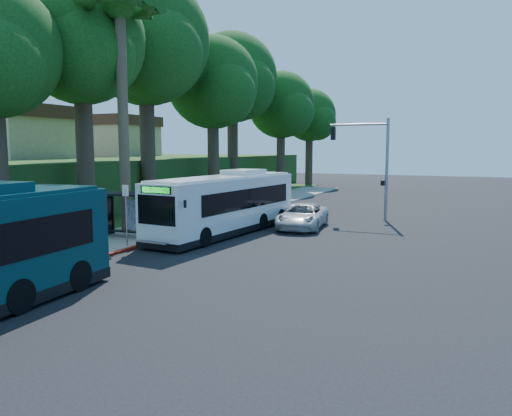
% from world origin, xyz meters
% --- Properties ---
extents(ground, '(140.00, 140.00, 0.00)m').
position_xyz_m(ground, '(0.00, 0.00, 0.00)').
color(ground, black).
rests_on(ground, ground).
extents(sidewalk, '(4.50, 70.00, 0.12)m').
position_xyz_m(sidewalk, '(-7.30, 0.00, 0.06)').
color(sidewalk, gray).
rests_on(sidewalk, ground).
extents(red_curb, '(0.25, 30.00, 0.13)m').
position_xyz_m(red_curb, '(-5.00, -4.00, 0.07)').
color(red_curb, maroon).
rests_on(red_curb, ground).
extents(grass_verge, '(8.00, 70.00, 0.06)m').
position_xyz_m(grass_verge, '(-13.00, 5.00, 0.03)').
color(grass_verge, '#234719').
rests_on(grass_verge, ground).
extents(bus_shelter, '(3.20, 1.51, 2.55)m').
position_xyz_m(bus_shelter, '(-7.26, -2.86, 1.81)').
color(bus_shelter, black).
rests_on(bus_shelter, ground).
extents(stop_sign_pole, '(0.35, 0.06, 3.17)m').
position_xyz_m(stop_sign_pole, '(-5.40, -5.00, 2.08)').
color(stop_sign_pole, gray).
rests_on(stop_sign_pole, ground).
extents(traffic_signal_pole, '(4.10, 0.30, 7.00)m').
position_xyz_m(traffic_signal_pole, '(3.78, 10.00, 4.42)').
color(traffic_signal_pole, gray).
rests_on(traffic_signal_pole, ground).
extents(palm_tree, '(4.20, 4.20, 14.40)m').
position_xyz_m(palm_tree, '(-8.20, -1.50, 12.38)').
color(palm_tree, '#4C3F2D').
rests_on(palm_tree, ground).
extents(hillside_backdrop, '(24.00, 60.00, 8.80)m').
position_xyz_m(hillside_backdrop, '(-26.30, 15.10, 2.44)').
color(hillside_backdrop, '#234719').
rests_on(hillside_backdrop, ground).
extents(tree_0, '(8.40, 8.00, 15.70)m').
position_xyz_m(tree_0, '(-12.40, -0.02, 11.20)').
color(tree_0, '#382B1E').
rests_on(tree_0, ground).
extents(tree_1, '(10.50, 10.00, 18.26)m').
position_xyz_m(tree_1, '(-13.37, 7.98, 12.73)').
color(tree_1, '#382B1E').
rests_on(tree_1, ground).
extents(tree_2, '(8.82, 8.40, 15.12)m').
position_xyz_m(tree_2, '(-11.89, 15.98, 10.48)').
color(tree_2, '#382B1E').
rests_on(tree_2, ground).
extents(tree_3, '(10.08, 9.60, 17.28)m').
position_xyz_m(tree_3, '(-13.88, 23.98, 11.98)').
color(tree_3, '#382B1E').
rests_on(tree_3, ground).
extents(tree_4, '(8.40, 8.00, 14.14)m').
position_xyz_m(tree_4, '(-11.40, 31.98, 9.73)').
color(tree_4, '#382B1E').
rests_on(tree_4, ground).
extents(tree_5, '(7.35, 7.00, 12.86)m').
position_xyz_m(tree_5, '(-10.41, 39.99, 8.96)').
color(tree_5, '#382B1E').
rests_on(tree_5, ground).
extents(white_bus, '(3.76, 12.52, 3.67)m').
position_xyz_m(white_bus, '(-2.84, 0.99, 1.79)').
color(white_bus, white).
rests_on(white_bus, ground).
extents(pickup, '(3.15, 5.74, 1.52)m').
position_xyz_m(pickup, '(0.61, 4.56, 0.76)').
color(pickup, silver).
rests_on(pickup, ground).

